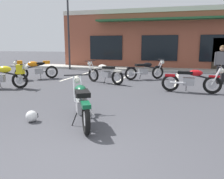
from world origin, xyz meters
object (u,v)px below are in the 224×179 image
motorcycle_red_sportbike (145,70)px  parking_lot_lamp_post (67,16)px  motorcycle_silver_naked (34,69)px  helmet_on_pavement (32,116)px  motorcycle_green_cafe_racer (4,75)px  motorcycle_foreground_classic (82,102)px  motorcycle_blue_standard (192,80)px  person_in_black_shirt (221,62)px  motorcycle_cream_vintage (105,73)px

motorcycle_red_sportbike → parking_lot_lamp_post: parking_lot_lamp_post is taller
motorcycle_silver_naked → helmet_on_pavement: motorcycle_silver_naked is taller
helmet_on_pavement → motorcycle_green_cafe_racer: bearing=137.6°
motorcycle_foreground_classic → helmet_on_pavement: bearing=-165.4°
motorcycle_blue_standard → parking_lot_lamp_post: parking_lot_lamp_post is taller
motorcycle_red_sportbike → helmet_on_pavement: (-1.49, -7.13, -0.33)m
motorcycle_silver_naked → motorcycle_green_cafe_racer: size_ratio=0.85×
motorcycle_red_sportbike → person_in_black_shirt: person_in_black_shirt is taller
motorcycle_silver_naked → parking_lot_lamp_post: 5.45m
person_in_black_shirt → parking_lot_lamp_post: size_ratio=0.30×
motorcycle_green_cafe_racer → parking_lot_lamp_post: parking_lot_lamp_post is taller
motorcycle_red_sportbike → motorcycle_cream_vintage: same height
motorcycle_blue_standard → person_in_black_shirt: (1.28, 2.40, 0.49)m
parking_lot_lamp_post → person_in_black_shirt: bearing=-20.4°
motorcycle_green_cafe_racer → motorcycle_blue_standard: bearing=10.1°
motorcycle_blue_standard → helmet_on_pavement: (-3.57, -4.41, -0.33)m
motorcycle_green_cafe_racer → parking_lot_lamp_post: 7.65m
motorcycle_red_sportbike → parking_lot_lamp_post: size_ratio=0.33×
motorcycle_foreground_classic → motorcycle_green_cafe_racer: 5.39m
motorcycle_blue_standard → motorcycle_cream_vintage: bearing=163.7°
motorcycle_foreground_classic → motorcycle_blue_standard: size_ratio=0.90×
motorcycle_green_cafe_racer → helmet_on_pavement: (3.46, -3.16, -0.40)m
motorcycle_cream_vintage → motorcycle_foreground_classic: bearing=-77.2°
motorcycle_silver_naked → motorcycle_cream_vintage: 3.71m
motorcycle_silver_naked → helmet_on_pavement: bearing=-56.1°
person_in_black_shirt → helmet_on_pavement: bearing=-125.5°
motorcycle_cream_vintage → motorcycle_red_sportbike: bearing=46.6°
motorcycle_silver_naked → person_in_black_shirt: person_in_black_shirt is taller
motorcycle_green_cafe_racer → helmet_on_pavement: 4.70m
motorcycle_foreground_classic → motorcycle_red_sportbike: same height
motorcycle_silver_naked → motorcycle_blue_standard: bearing=-9.3°
parking_lot_lamp_post → motorcycle_silver_naked: bearing=-84.9°
motorcycle_blue_standard → motorcycle_green_cafe_racer: (-7.03, -1.25, 0.07)m
motorcycle_cream_vintage → person_in_black_shirt: 5.12m
motorcycle_silver_naked → motorcycle_cream_vintage: bearing=-2.2°
motorcycle_silver_naked → motorcycle_green_cafe_racer: same height
helmet_on_pavement → motorcycle_cream_vintage: bearing=90.8°
motorcycle_silver_naked → helmet_on_pavement: (3.78, -5.62, -0.40)m
helmet_on_pavement → parking_lot_lamp_post: (-4.18, 10.17, 3.38)m
motorcycle_blue_standard → parking_lot_lamp_post: 10.12m
motorcycle_green_cafe_racer → motorcycle_foreground_classic: bearing=-32.2°
motorcycle_red_sportbike → motorcycle_silver_naked: (-5.26, -1.50, 0.07)m
motorcycle_foreground_classic → motorcycle_cream_vintage: size_ratio=0.95×
motorcycle_foreground_classic → person_in_black_shirt: (3.74, 6.52, 0.49)m
person_in_black_shirt → parking_lot_lamp_post: parking_lot_lamp_post is taller
motorcycle_blue_standard → person_in_black_shirt: person_in_black_shirt is taller
motorcycle_silver_naked → motorcycle_cream_vintage: size_ratio=0.88×
motorcycle_silver_naked → person_in_black_shirt: size_ratio=1.04×
motorcycle_red_sportbike → motorcycle_green_cafe_racer: size_ratio=0.90×
motorcycle_silver_naked → person_in_black_shirt: 8.72m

